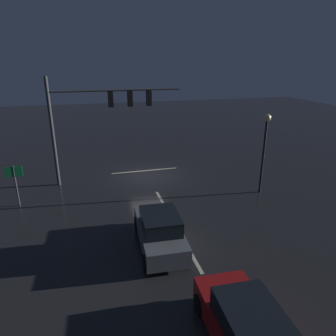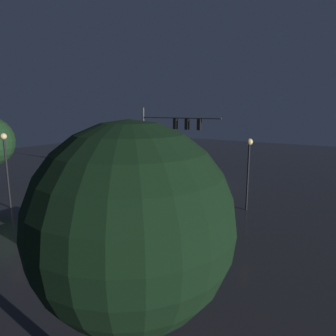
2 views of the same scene
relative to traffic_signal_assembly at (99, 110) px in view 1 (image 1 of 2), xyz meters
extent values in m
plane|color=#232326|center=(-3.09, 0.00, -4.92)|extent=(80.00, 80.00, 0.00)
cylinder|color=#383A3D|center=(3.03, 0.01, -1.38)|extent=(0.22, 0.22, 7.07)
cylinder|color=#383A3D|center=(-1.18, 0.01, 1.22)|extent=(8.42, 0.14, 0.14)
cube|color=black|center=(-0.76, 0.01, 0.65)|extent=(0.32, 0.36, 1.00)
sphere|color=red|center=(-0.76, -0.18, 0.97)|extent=(0.20, 0.20, 0.20)
sphere|color=black|center=(-0.76, -0.18, 0.65)|extent=(0.20, 0.20, 0.20)
sphere|color=black|center=(-0.76, -0.18, 0.33)|extent=(0.20, 0.20, 0.20)
cube|color=black|center=(-2.02, 0.01, 0.65)|extent=(0.32, 0.36, 1.00)
sphere|color=red|center=(-2.02, -0.18, 0.97)|extent=(0.20, 0.20, 0.20)
sphere|color=black|center=(-2.02, -0.18, 0.65)|extent=(0.20, 0.20, 0.20)
sphere|color=black|center=(-2.02, -0.18, 0.33)|extent=(0.20, 0.20, 0.20)
cube|color=black|center=(-3.28, 0.01, 0.65)|extent=(0.32, 0.36, 1.00)
sphere|color=red|center=(-3.28, -0.18, 0.97)|extent=(0.20, 0.20, 0.20)
sphere|color=black|center=(-3.28, -0.18, 0.65)|extent=(0.20, 0.20, 0.20)
sphere|color=black|center=(-3.28, -0.18, 0.33)|extent=(0.20, 0.20, 0.20)
cube|color=beige|center=(-3.09, 4.00, -4.91)|extent=(0.16, 2.20, 0.01)
cube|color=beige|center=(-3.09, 10.00, -4.91)|extent=(0.16, 2.20, 0.01)
cube|color=beige|center=(-3.09, -1.19, -4.91)|extent=(5.00, 0.16, 0.01)
cube|color=slate|center=(-1.90, 8.72, -4.30)|extent=(2.00, 4.38, 0.80)
cube|color=black|center=(-1.89, 8.92, -3.56)|extent=(1.70, 2.17, 0.68)
cylinder|color=black|center=(-1.14, 7.08, -4.58)|extent=(0.25, 0.69, 0.68)
cylinder|color=black|center=(-2.82, 7.16, -4.58)|extent=(0.25, 0.69, 0.68)
cylinder|color=black|center=(-0.99, 10.28, -4.58)|extent=(0.25, 0.69, 0.68)
cylinder|color=black|center=(-2.66, 10.36, -4.58)|extent=(0.25, 0.69, 0.68)
sphere|color=#F9EFC6|center=(-1.35, 6.57, -4.25)|extent=(0.20, 0.20, 0.20)
sphere|color=#F9EFC6|center=(-2.65, 6.64, -4.25)|extent=(0.20, 0.20, 0.20)
cube|color=maroon|center=(-3.06, 14.53, -4.30)|extent=(1.96, 4.37, 0.80)
cube|color=black|center=(-3.05, 14.73, -3.56)|extent=(1.68, 2.16, 0.68)
cylinder|color=black|center=(-2.28, 12.90, -4.58)|extent=(0.25, 0.69, 0.68)
cylinder|color=black|center=(-3.96, 12.96, -4.58)|extent=(0.25, 0.69, 0.68)
sphere|color=#F9EFC6|center=(-2.49, 12.39, -4.25)|extent=(0.20, 0.20, 0.20)
sphere|color=#F9EFC6|center=(-3.79, 12.44, -4.25)|extent=(0.20, 0.20, 0.20)
cylinder|color=black|center=(-9.44, 4.58, -2.62)|extent=(0.14, 0.14, 4.60)
sphere|color=#F9D88C|center=(-9.44, 4.58, -0.14)|extent=(0.44, 0.44, 0.44)
cylinder|color=#383A3D|center=(5.04, 2.75, -3.69)|extent=(0.09, 0.09, 2.45)
cube|color=#0F6033|center=(5.04, 2.75, -2.81)|extent=(0.90, 0.09, 0.60)
camera|label=1|loc=(0.80, 20.43, 3.15)|focal=32.78mm
camera|label=2|loc=(-16.03, 24.81, 2.05)|focal=32.80mm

